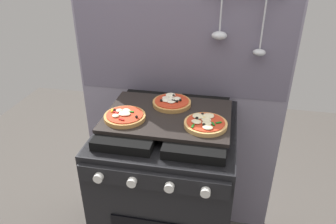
{
  "coord_description": "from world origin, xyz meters",
  "views": [
    {
      "loc": [
        0.24,
        -1.2,
        1.58
      ],
      "look_at": [
        0.0,
        0.0,
        0.93
      ],
      "focal_mm": 34.18,
      "sensor_mm": 36.0,
      "label": 1
    }
  ],
  "objects_px": {
    "pizza_left": "(125,116)",
    "pizza_center": "(172,102)",
    "baking_tray": "(168,116)",
    "stove": "(168,195)",
    "pizza_right": "(205,123)"
  },
  "relations": [
    {
      "from": "stove",
      "to": "pizza_center",
      "type": "height_order",
      "value": "pizza_center"
    },
    {
      "from": "pizza_left",
      "to": "pizza_center",
      "type": "relative_size",
      "value": 1.0
    },
    {
      "from": "pizza_left",
      "to": "pizza_center",
      "type": "height_order",
      "value": "same"
    },
    {
      "from": "pizza_right",
      "to": "stove",
      "type": "bearing_deg",
      "value": 157.61
    },
    {
      "from": "pizza_left",
      "to": "pizza_right",
      "type": "xyz_separation_m",
      "value": [
        0.34,
        0.0,
        0.0
      ]
    },
    {
      "from": "baking_tray",
      "to": "pizza_left",
      "type": "distance_m",
      "value": 0.19
    },
    {
      "from": "pizza_left",
      "to": "pizza_right",
      "type": "height_order",
      "value": "same"
    },
    {
      "from": "pizza_left",
      "to": "stove",
      "type": "bearing_deg",
      "value": 23.21
    },
    {
      "from": "baking_tray",
      "to": "pizza_right",
      "type": "distance_m",
      "value": 0.18
    },
    {
      "from": "stove",
      "to": "pizza_right",
      "type": "xyz_separation_m",
      "value": [
        0.17,
        -0.07,
        0.48
      ]
    },
    {
      "from": "baking_tray",
      "to": "pizza_center",
      "type": "height_order",
      "value": "pizza_center"
    },
    {
      "from": "stove",
      "to": "pizza_center",
      "type": "xyz_separation_m",
      "value": [
        -0.0,
        0.09,
        0.48
      ]
    },
    {
      "from": "baking_tray",
      "to": "pizza_left",
      "type": "xyz_separation_m",
      "value": [
        -0.17,
        -0.08,
        0.02
      ]
    },
    {
      "from": "stove",
      "to": "pizza_right",
      "type": "distance_m",
      "value": 0.51
    },
    {
      "from": "baking_tray",
      "to": "pizza_center",
      "type": "relative_size",
      "value": 3.07
    }
  ]
}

